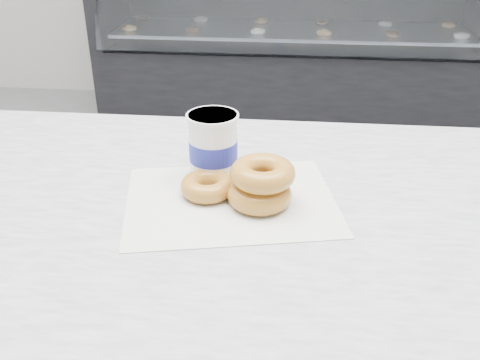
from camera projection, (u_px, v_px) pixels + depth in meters
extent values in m
plane|color=gray|center=(274.00, 344.00, 1.81)|extent=(5.00, 5.00, 0.00)
cube|color=silver|center=(274.00, 220.00, 0.87)|extent=(3.06, 0.76, 0.04)
cube|color=black|center=(289.00, 81.00, 3.53)|extent=(2.40, 0.70, 0.50)
cube|color=silver|center=(291.00, 30.00, 3.37)|extent=(2.20, 0.55, 0.02)
cube|color=silver|center=(231.00, 200.00, 0.88)|extent=(0.39, 0.32, 0.00)
torus|color=#B58B32|center=(208.00, 186.00, 0.89)|extent=(0.11, 0.11, 0.03)
torus|color=#B58B32|center=(260.00, 194.00, 0.86)|extent=(0.10, 0.10, 0.04)
torus|color=#B58B32|center=(263.00, 173.00, 0.84)|extent=(0.13, 0.13, 0.04)
cylinder|color=white|center=(213.00, 147.00, 0.92)|extent=(0.11, 0.11, 0.12)
cylinder|color=white|center=(212.00, 116.00, 0.90)|extent=(0.09, 0.09, 0.01)
cylinder|color=navy|center=(213.00, 150.00, 0.93)|extent=(0.11, 0.11, 0.04)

